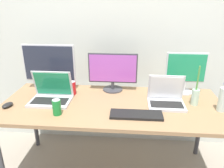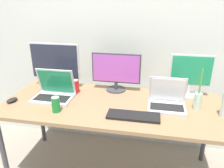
{
  "view_description": "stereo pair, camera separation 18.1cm",
  "coord_description": "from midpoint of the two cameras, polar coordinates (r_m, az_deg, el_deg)",
  "views": [
    {
      "loc": [
        0.14,
        -1.68,
        1.59
      ],
      "look_at": [
        0.0,
        0.0,
        0.92
      ],
      "focal_mm": 35.0,
      "sensor_mm": 36.0,
      "label": 1
    },
    {
      "loc": [
        0.32,
        -1.65,
        1.59
      ],
      "look_at": [
        0.0,
        0.0,
        0.92
      ],
      "focal_mm": 35.0,
      "sensor_mm": 36.0,
      "label": 2
    }
  ],
  "objects": [
    {
      "name": "work_desk",
      "position": [
        1.91,
        -2.73,
        -6.63
      ],
      "size": [
        1.9,
        0.79,
        0.74
      ],
      "color": "#424247",
      "rests_on": "ground"
    },
    {
      "name": "monitor_right",
      "position": [
        2.11,
        16.42,
        3.2
      ],
      "size": [
        0.37,
        0.17,
        0.39
      ],
      "color": "silver",
      "rests_on": "work_desk"
    },
    {
      "name": "soda_can_by_laptop",
      "position": [
        2.09,
        -12.78,
        -1.03
      ],
      "size": [
        0.07,
        0.07,
        0.13
      ],
      "color": "red",
      "rests_on": "work_desk"
    },
    {
      "name": "mouse_by_keyboard",
      "position": [
        2.06,
        -27.97,
        -4.93
      ],
      "size": [
        0.09,
        0.12,
        0.03
      ],
      "primitive_type": "ellipsoid",
      "rotation": [
        0.0,
        0.0,
        -0.25
      ],
      "color": "black",
      "rests_on": "work_desk"
    },
    {
      "name": "monitor_left",
      "position": [
        2.21,
        -18.36,
        4.63
      ],
      "size": [
        0.5,
        0.18,
        0.44
      ],
      "color": "silver",
      "rests_on": "work_desk"
    },
    {
      "name": "bamboo_vase",
      "position": [
        1.92,
        18.47,
        -3.06
      ],
      "size": [
        0.06,
        0.06,
        0.34
      ],
      "color": "#B2D1B7",
      "rests_on": "work_desk"
    },
    {
      "name": "laptop_secondary",
      "position": [
        1.89,
        11.28,
        -3.64
      ],
      "size": [
        0.3,
        0.23,
        0.24
      ],
      "color": "silver",
      "rests_on": "work_desk"
    },
    {
      "name": "wall_back",
      "position": [
        2.29,
        -1.05,
        14.4
      ],
      "size": [
        7.0,
        0.08,
        2.6
      ],
      "primitive_type": "cube",
      "color": "silver",
      "rests_on": "ground"
    },
    {
      "name": "laptop_silver",
      "position": [
        2.01,
        -18.07,
        -2.63
      ],
      "size": [
        0.35,
        0.25,
        0.26
      ],
      "color": "silver",
      "rests_on": "work_desk"
    },
    {
      "name": "monitor_center",
      "position": [
        2.08,
        -2.3,
        3.35
      ],
      "size": [
        0.47,
        0.19,
        0.37
      ],
      "color": "#38383D",
      "rests_on": "work_desk"
    },
    {
      "name": "water_bottle",
      "position": [
        1.89,
        24.6,
        -3.4
      ],
      "size": [
        0.06,
        0.06,
        0.25
      ],
      "color": "silver",
      "rests_on": "work_desk"
    },
    {
      "name": "keyboard_main",
      "position": [
        1.69,
        3.28,
        -8.09
      ],
      "size": [
        0.4,
        0.14,
        0.02
      ],
      "primitive_type": "cube",
      "rotation": [
        0.0,
        0.0,
        0.01
      ],
      "color": "black",
      "rests_on": "work_desk"
    },
    {
      "name": "soda_can_near_keyboard",
      "position": [
        1.76,
        -17.14,
        -5.88
      ],
      "size": [
        0.07,
        0.07,
        0.13
      ],
      "color": "#197F33",
      "rests_on": "work_desk"
    }
  ]
}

